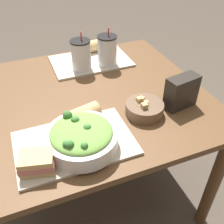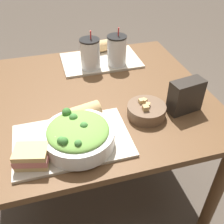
{
  "view_description": "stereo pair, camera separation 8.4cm",
  "coord_description": "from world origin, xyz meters",
  "px_view_note": "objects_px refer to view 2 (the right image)",
  "views": [
    {
      "loc": [
        -0.27,
        -0.99,
        1.42
      ],
      "look_at": [
        0.03,
        -0.24,
        0.78
      ],
      "focal_mm": 42.0,
      "sensor_mm": 36.0,
      "label": 1
    },
    {
      "loc": [
        -0.19,
        -1.02,
        1.42
      ],
      "look_at": [
        0.03,
        -0.24,
        0.78
      ],
      "focal_mm": 42.0,
      "sensor_mm": 36.0,
      "label": 2
    }
  ],
  "objects_px": {
    "salad_bowl": "(78,135)",
    "baguette_far": "(105,46)",
    "chip_bag": "(186,96)",
    "soup_bowl": "(146,110)",
    "drink_cup_red": "(117,51)",
    "drink_cup_dark": "(90,55)",
    "sandwich_near": "(32,156)",
    "baguette_near": "(83,113)"
  },
  "relations": [
    {
      "from": "drink_cup_dark",
      "to": "drink_cup_red",
      "type": "xyz_separation_m",
      "value": [
        0.15,
        -0.0,
        0.0
      ]
    },
    {
      "from": "baguette_near",
      "to": "baguette_far",
      "type": "bearing_deg",
      "value": -35.68
    },
    {
      "from": "baguette_far",
      "to": "baguette_near",
      "type": "bearing_deg",
      "value": 151.96
    },
    {
      "from": "baguette_far",
      "to": "chip_bag",
      "type": "distance_m",
      "value": 0.68
    },
    {
      "from": "chip_bag",
      "to": "soup_bowl",
      "type": "bearing_deg",
      "value": 168.23
    },
    {
      "from": "drink_cup_red",
      "to": "soup_bowl",
      "type": "bearing_deg",
      "value": -90.83
    },
    {
      "from": "drink_cup_red",
      "to": "chip_bag",
      "type": "relative_size",
      "value": 1.35
    },
    {
      "from": "drink_cup_red",
      "to": "drink_cup_dark",
      "type": "bearing_deg",
      "value": 180.0
    },
    {
      "from": "sandwich_near",
      "to": "drink_cup_red",
      "type": "height_order",
      "value": "drink_cup_red"
    },
    {
      "from": "drink_cup_red",
      "to": "baguette_far",
      "type": "bearing_deg",
      "value": 96.98
    },
    {
      "from": "salad_bowl",
      "to": "drink_cup_red",
      "type": "bearing_deg",
      "value": 60.82
    },
    {
      "from": "salad_bowl",
      "to": "sandwich_near",
      "type": "xyz_separation_m",
      "value": [
        -0.17,
        -0.05,
        -0.01
      ]
    },
    {
      "from": "salad_bowl",
      "to": "baguette_far",
      "type": "xyz_separation_m",
      "value": [
        0.29,
        0.74,
        -0.01
      ]
    },
    {
      "from": "sandwich_near",
      "to": "baguette_far",
      "type": "distance_m",
      "value": 0.92
    },
    {
      "from": "salad_bowl",
      "to": "baguette_far",
      "type": "bearing_deg",
      "value": 68.53
    },
    {
      "from": "soup_bowl",
      "to": "chip_bag",
      "type": "height_order",
      "value": "chip_bag"
    },
    {
      "from": "baguette_near",
      "to": "drink_cup_red",
      "type": "height_order",
      "value": "drink_cup_red"
    },
    {
      "from": "drink_cup_dark",
      "to": "chip_bag",
      "type": "bearing_deg",
      "value": -56.19
    },
    {
      "from": "salad_bowl",
      "to": "soup_bowl",
      "type": "height_order",
      "value": "salad_bowl"
    },
    {
      "from": "soup_bowl",
      "to": "drink_cup_dark",
      "type": "bearing_deg",
      "value": 106.89
    },
    {
      "from": "sandwich_near",
      "to": "salad_bowl",
      "type": "bearing_deg",
      "value": 30.17
    },
    {
      "from": "salad_bowl",
      "to": "baguette_near",
      "type": "height_order",
      "value": "salad_bowl"
    },
    {
      "from": "sandwich_near",
      "to": "chip_bag",
      "type": "relative_size",
      "value": 0.86
    },
    {
      "from": "drink_cup_red",
      "to": "chip_bag",
      "type": "distance_m",
      "value": 0.5
    },
    {
      "from": "drink_cup_dark",
      "to": "chip_bag",
      "type": "relative_size",
      "value": 1.34
    },
    {
      "from": "baguette_near",
      "to": "soup_bowl",
      "type": "bearing_deg",
      "value": -110.79
    },
    {
      "from": "sandwich_near",
      "to": "drink_cup_dark",
      "type": "height_order",
      "value": "drink_cup_dark"
    },
    {
      "from": "baguette_far",
      "to": "drink_cup_red",
      "type": "distance_m",
      "value": 0.19
    },
    {
      "from": "soup_bowl",
      "to": "baguette_far",
      "type": "xyz_separation_m",
      "value": [
        -0.02,
        0.64,
        0.02
      ]
    },
    {
      "from": "baguette_far",
      "to": "chip_bag",
      "type": "bearing_deg",
      "value": -169.65
    },
    {
      "from": "soup_bowl",
      "to": "chip_bag",
      "type": "bearing_deg",
      "value": -1.95
    },
    {
      "from": "baguette_near",
      "to": "drink_cup_dark",
      "type": "height_order",
      "value": "drink_cup_dark"
    },
    {
      "from": "soup_bowl",
      "to": "baguette_near",
      "type": "distance_m",
      "value": 0.27
    },
    {
      "from": "sandwich_near",
      "to": "baguette_near",
      "type": "distance_m",
      "value": 0.28
    },
    {
      "from": "drink_cup_dark",
      "to": "chip_bag",
      "type": "xyz_separation_m",
      "value": [
        0.31,
        -0.47,
        -0.01
      ]
    },
    {
      "from": "baguette_near",
      "to": "chip_bag",
      "type": "height_order",
      "value": "chip_bag"
    },
    {
      "from": "baguette_near",
      "to": "drink_cup_red",
      "type": "relative_size",
      "value": 0.76
    },
    {
      "from": "baguette_near",
      "to": "salad_bowl",
      "type": "bearing_deg",
      "value": 148.3
    },
    {
      "from": "soup_bowl",
      "to": "chip_bag",
      "type": "xyz_separation_m",
      "value": [
        0.17,
        -0.01,
        0.04
      ]
    },
    {
      "from": "chip_bag",
      "to": "baguette_far",
      "type": "bearing_deg",
      "value": 96.41
    },
    {
      "from": "drink_cup_dark",
      "to": "drink_cup_red",
      "type": "bearing_deg",
      "value": -0.0
    },
    {
      "from": "drink_cup_dark",
      "to": "drink_cup_red",
      "type": "height_order",
      "value": "drink_cup_red"
    }
  ]
}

